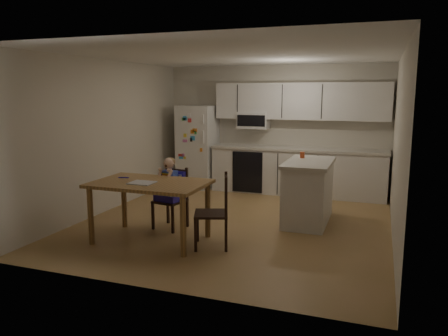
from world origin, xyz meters
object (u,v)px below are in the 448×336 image
object	(u,v)px
refrigerator	(198,147)
red_cup	(302,155)
dining_table	(150,190)
chair_booster	(171,185)
kitchen_island	(308,191)
chair_side	(219,206)

from	to	relation	value
refrigerator	red_cup	size ratio (longest dim) A/B	18.14
dining_table	chair_booster	xyz separation A→B (m)	(0.01, 0.61, -0.06)
red_cup	kitchen_island	bearing A→B (deg)	-61.58
refrigerator	dining_table	size ratio (longest dim) A/B	1.14
refrigerator	kitchen_island	world-z (taller)	refrigerator
kitchen_island	chair_booster	xyz separation A→B (m)	(-1.84, -0.97, 0.16)
refrigerator	chair_booster	xyz separation A→B (m)	(0.75, -2.72, -0.22)
chair_booster	red_cup	bearing A→B (deg)	47.42
chair_booster	chair_side	bearing A→B (deg)	-19.10
chair_side	kitchen_island	bearing A→B (deg)	129.18
red_cup	chair_booster	distance (m)	2.13
dining_table	red_cup	bearing A→B (deg)	47.95
kitchen_island	red_cup	size ratio (longest dim) A/B	13.66
kitchen_island	red_cup	bearing A→B (deg)	118.42
kitchen_island	chair_booster	bearing A→B (deg)	-152.23
red_cup	chair_side	distance (m)	1.99
kitchen_island	chair_booster	world-z (taller)	chair_booster
chair_booster	chair_side	distance (m)	1.08
kitchen_island	red_cup	xyz separation A→B (m)	(-0.16, 0.29, 0.52)
refrigerator	red_cup	world-z (taller)	refrigerator
kitchen_island	dining_table	distance (m)	2.44
refrigerator	chair_side	world-z (taller)	refrigerator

